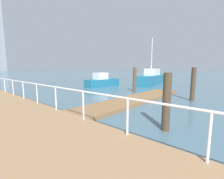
{
  "coord_description": "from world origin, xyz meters",
  "views": [
    {
      "loc": [
        -6.55,
        5.71,
        2.28
      ],
      "look_at": [
        0.11,
        11.57,
        1.04
      ],
      "focal_mm": 24.55,
      "sensor_mm": 36.0,
      "label": 1
    }
  ],
  "objects": [
    {
      "name": "dock_piling_1",
      "position": [
        -1.2,
        7.8,
        1.06
      ],
      "size": [
        0.29,
        0.29,
        2.12
      ],
      "primitive_type": "cylinder",
      "color": "#473826",
      "rests_on": "ground_plane"
    },
    {
      "name": "ground_plane",
      "position": [
        0.0,
        20.0,
        0.0
      ],
      "size": [
        300.0,
        300.0,
        0.0
      ],
      "primitive_type": "plane",
      "color": "#476675"
    },
    {
      "name": "dock_piling_0",
      "position": [
        6.07,
        13.88,
        1.18
      ],
      "size": [
        0.34,
        0.34,
        2.37
      ],
      "primitive_type": "cylinder",
      "color": "brown",
      "rests_on": "ground_plane"
    },
    {
      "name": "dock_piling_2",
      "position": [
        5.15,
        8.47,
        1.17
      ],
      "size": [
        0.31,
        0.31,
        2.34
      ],
      "primitive_type": "cylinder",
      "color": "#473826",
      "rests_on": "ground_plane"
    },
    {
      "name": "moored_boat_2",
      "position": [
        13.21,
        15.77,
        0.86
      ],
      "size": [
        7.58,
        3.08,
        6.35
      ],
      "color": "#1E6B8C",
      "rests_on": "ground_plane"
    },
    {
      "name": "boardwalk_railing",
      "position": [
        -3.15,
        9.11,
        1.26
      ],
      "size": [
        0.06,
        29.58,
        1.08
      ],
      "color": "white",
      "rests_on": "boardwalk"
    },
    {
      "name": "moored_boat_1",
      "position": [
        6.98,
        19.29,
        0.63
      ],
      "size": [
        4.68,
        1.82,
        1.73
      ],
      "color": "#1E6B8C",
      "rests_on": "ground_plane"
    },
    {
      "name": "floating_dock",
      "position": [
        2.23,
        11.51,
        0.09
      ],
      "size": [
        11.46,
        2.0,
        0.18
      ],
      "primitive_type": "cube",
      "color": "olive",
      "rests_on": "ground_plane"
    }
  ]
}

